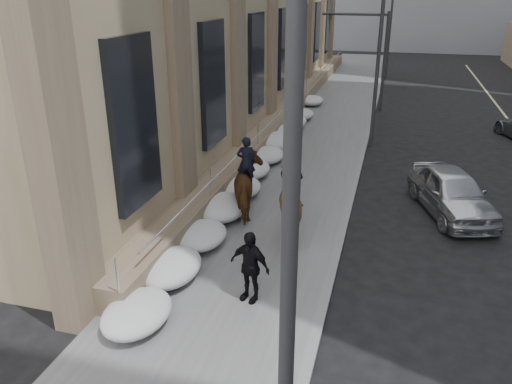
% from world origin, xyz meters
% --- Properties ---
extents(ground, '(140.00, 140.00, 0.00)m').
position_xyz_m(ground, '(0.00, 0.00, 0.00)').
color(ground, black).
rests_on(ground, ground).
extents(sidewalk, '(5.00, 80.00, 0.12)m').
position_xyz_m(sidewalk, '(0.00, 10.00, 0.06)').
color(sidewalk, '#555558').
rests_on(sidewalk, ground).
extents(curb, '(0.24, 80.00, 0.12)m').
position_xyz_m(curb, '(2.62, 10.00, 0.06)').
color(curb, slate).
rests_on(curb, ground).
extents(streetlight_near, '(1.71, 0.24, 8.00)m').
position_xyz_m(streetlight_near, '(2.74, -6.00, 4.58)').
color(streetlight_near, '#2D2D30').
rests_on(streetlight_near, ground).
extents(streetlight_mid, '(1.71, 0.24, 8.00)m').
position_xyz_m(streetlight_mid, '(2.74, 14.00, 4.58)').
color(streetlight_mid, '#2D2D30').
rests_on(streetlight_mid, ground).
extents(streetlight_far, '(1.71, 0.24, 8.00)m').
position_xyz_m(streetlight_far, '(2.74, 34.00, 4.58)').
color(streetlight_far, '#2D2D30').
rests_on(streetlight_far, ground).
extents(traffic_signal, '(4.10, 0.22, 6.00)m').
position_xyz_m(traffic_signal, '(2.07, 22.00, 4.00)').
color(traffic_signal, '#2D2D30').
rests_on(traffic_signal, ground).
extents(snow_bank, '(1.70, 18.10, 0.76)m').
position_xyz_m(snow_bank, '(-1.42, 8.11, 0.47)').
color(snow_bank, silver).
rests_on(snow_bank, sidewalk).
extents(mounted_horse_left, '(1.77, 2.57, 2.65)m').
position_xyz_m(mounted_horse_left, '(-0.59, 4.53, 1.18)').
color(mounted_horse_left, '#442A14').
rests_on(mounted_horse_left, sidewalk).
extents(mounted_horse_right, '(2.22, 2.34, 2.68)m').
position_xyz_m(mounted_horse_right, '(1.00, 3.33, 1.25)').
color(mounted_horse_right, '#492D15').
rests_on(mounted_horse_right, sidewalk).
extents(pedestrian, '(1.17, 0.74, 1.86)m').
position_xyz_m(pedestrian, '(0.81, -0.34, 1.05)').
color(pedestrian, black).
rests_on(pedestrian, sidewalk).
extents(car_silver, '(3.20, 4.96, 1.57)m').
position_xyz_m(car_silver, '(6.03, 6.68, 0.79)').
color(car_silver, '#AEB0B6').
rests_on(car_silver, ground).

